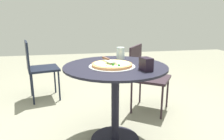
# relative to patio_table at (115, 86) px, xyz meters

# --- Properties ---
(ground_plane) EXTENTS (10.00, 10.00, 0.00)m
(ground_plane) POSITION_rel_patio_table_xyz_m (0.00, 0.00, -0.55)
(ground_plane) COLOR gray
(patio_table) EXTENTS (0.91, 0.91, 0.74)m
(patio_table) POSITION_rel_patio_table_xyz_m (0.00, 0.00, 0.00)
(patio_table) COLOR black
(patio_table) RESTS_ON ground
(pizza_on_tray) EXTENTS (0.40, 0.40, 0.04)m
(pizza_on_tray) POSITION_rel_patio_table_xyz_m (0.04, 0.03, 0.21)
(pizza_on_tray) COLOR silver
(pizza_on_tray) RESTS_ON patio_table
(pizza_server) EXTENTS (0.11, 0.21, 0.02)m
(pizza_server) POSITION_rel_patio_table_xyz_m (0.06, -0.01, 0.24)
(pizza_server) COLOR silver
(pizza_server) RESTS_ON pizza_on_tray
(drinking_cup) EXTENTS (0.08, 0.08, 0.12)m
(drinking_cup) POSITION_rel_patio_table_xyz_m (-0.11, -0.26, 0.25)
(drinking_cup) COLOR silver
(drinking_cup) RESTS_ON patio_table
(napkin_dispenser) EXTENTS (0.09, 0.12, 0.10)m
(napkin_dispenser) POSITION_rel_patio_table_xyz_m (-0.20, 0.22, 0.24)
(napkin_dispenser) COLOR black
(napkin_dispenser) RESTS_ON patio_table
(patio_chair_near) EXTENTS (0.60, 0.60, 0.82)m
(patio_chair_near) POSITION_rel_patio_table_xyz_m (-0.51, -0.61, -0.07)
(patio_chair_near) COLOR #2E2129
(patio_chair_near) RESTS_ON ground
(patio_chair_far) EXTENTS (0.50, 0.50, 0.85)m
(patio_chair_far) POSITION_rel_patio_table_xyz_m (0.86, -1.22, -0.05)
(patio_chair_far) COLOR black
(patio_chair_far) RESTS_ON ground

